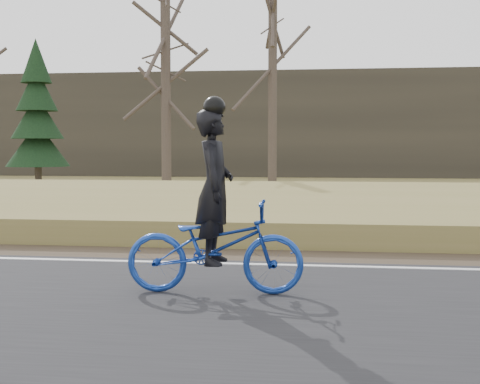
# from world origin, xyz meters

# --- Properties ---
(embankment) EXTENTS (120.00, 5.00, 0.44)m
(embankment) POSITION_xyz_m (0.00, 4.20, 0.22)
(embankment) COLOR olive
(embankment) RESTS_ON ground
(ballast) EXTENTS (120.00, 3.00, 0.45)m
(ballast) POSITION_xyz_m (0.00, 8.00, 0.23)
(ballast) COLOR slate
(ballast) RESTS_ON ground
(railroad) EXTENTS (120.00, 2.40, 0.29)m
(railroad) POSITION_xyz_m (0.00, 8.00, 0.53)
(railroad) COLOR black
(railroad) RESTS_ON ballast
(treeline_backdrop) EXTENTS (120.00, 4.00, 6.00)m
(treeline_backdrop) POSITION_xyz_m (0.00, 30.00, 3.00)
(treeline_backdrop) COLOR #383328
(treeline_backdrop) RESTS_ON ground
(cyclist) EXTENTS (2.11, 0.81, 2.31)m
(cyclist) POSITION_xyz_m (4.28, -1.73, 0.79)
(cyclist) COLOR navy
(cyclist) RESTS_ON road
(bare_tree_near_left) EXTENTS (0.36, 0.36, 7.84)m
(bare_tree_near_left) POSITION_xyz_m (-0.38, 14.73, 3.92)
(bare_tree_near_left) COLOR #4E4139
(bare_tree_near_left) RESTS_ON ground
(bare_tree_center) EXTENTS (0.36, 0.36, 8.99)m
(bare_tree_center) POSITION_xyz_m (3.33, 17.35, 4.50)
(bare_tree_center) COLOR #4E4139
(bare_tree_center) RESTS_ON ground
(conifer) EXTENTS (2.60, 2.60, 6.17)m
(conifer) POSITION_xyz_m (-6.36, 16.87, 2.92)
(conifer) COLOR #4E4139
(conifer) RESTS_ON ground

